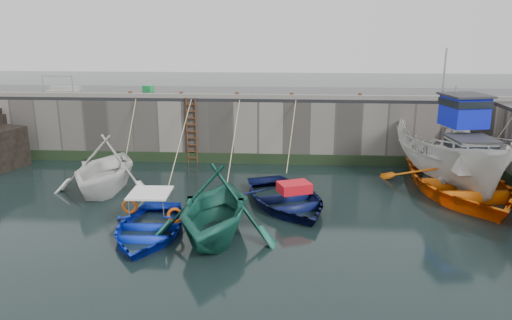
# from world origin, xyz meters

# --- Properties ---
(ground) EXTENTS (120.00, 120.00, 0.00)m
(ground) POSITION_xyz_m (0.00, 0.00, 0.00)
(ground) COLOR black
(ground) RESTS_ON ground
(quay_back) EXTENTS (30.00, 5.00, 3.00)m
(quay_back) POSITION_xyz_m (0.00, 12.50, 1.50)
(quay_back) COLOR slate
(quay_back) RESTS_ON ground
(road_back) EXTENTS (30.00, 5.00, 0.16)m
(road_back) POSITION_xyz_m (0.00, 12.50, 3.08)
(road_back) COLOR black
(road_back) RESTS_ON quay_back
(kerb_back) EXTENTS (30.00, 0.30, 0.20)m
(kerb_back) POSITION_xyz_m (0.00, 10.15, 3.26)
(kerb_back) COLOR slate
(kerb_back) RESTS_ON road_back
(algae_back) EXTENTS (30.00, 0.08, 0.50)m
(algae_back) POSITION_xyz_m (0.00, 9.96, 0.25)
(algae_back) COLOR black
(algae_back) RESTS_ON ground
(ladder) EXTENTS (0.51, 0.08, 3.20)m
(ladder) POSITION_xyz_m (-2.00, 9.91, 1.59)
(ladder) COLOR #3F1E0F
(ladder) RESTS_ON ground
(boat_near_white) EXTENTS (4.24, 4.91, 2.57)m
(boat_near_white) POSITION_xyz_m (-4.71, 5.42, 0.00)
(boat_near_white) COLOR silver
(boat_near_white) RESTS_ON ground
(boat_near_white_rope) EXTENTS (0.04, 3.33, 3.10)m
(boat_near_white_rope) POSITION_xyz_m (-4.71, 8.96, 0.00)
(boat_near_white_rope) COLOR tan
(boat_near_white_rope) RESTS_ON ground
(boat_near_blue) EXTENTS (3.36, 4.59, 0.93)m
(boat_near_blue) POSITION_xyz_m (-1.78, 1.26, 0.00)
(boat_near_blue) COLOR #0D2BC9
(boat_near_blue) RESTS_ON ground
(boat_near_blue_rope) EXTENTS (0.04, 6.76, 3.10)m
(boat_near_blue_rope) POSITION_xyz_m (-1.78, 6.88, 0.00)
(boat_near_blue_rope) COLOR tan
(boat_near_blue_rope) RESTS_ON ground
(boat_near_blacktrim) EXTENTS (4.54, 5.18, 2.62)m
(boat_near_blacktrim) POSITION_xyz_m (0.42, 1.17, 0.00)
(boat_near_blacktrim) COLOR #195948
(boat_near_blacktrim) RESTS_ON ground
(boat_near_blacktrim_rope) EXTENTS (0.04, 6.84, 3.10)m
(boat_near_blacktrim_rope) POSITION_xyz_m (0.42, 6.83, 0.00)
(boat_near_blacktrim_rope) COLOR tan
(boat_near_blacktrim_rope) RESTS_ON ground
(boat_near_navy) EXTENTS (5.36, 6.18, 1.07)m
(boat_near_navy) POSITION_xyz_m (2.62, 4.20, 0.00)
(boat_near_navy) COLOR #09103C
(boat_near_navy) RESTS_ON ground
(boat_near_navy_rope) EXTENTS (0.04, 4.20, 3.10)m
(boat_near_navy_rope) POSITION_xyz_m (2.62, 8.35, 0.00)
(boat_near_navy_rope) COLOR tan
(boat_near_navy_rope) RESTS_ON ground
(boat_far_white) EXTENTS (4.49, 8.10, 5.96)m
(boat_far_white) POSITION_xyz_m (9.51, 7.25, 1.24)
(boat_far_white) COLOR silver
(boat_far_white) RESTS_ON ground
(boat_far_orange) EXTENTS (5.90, 7.77, 4.51)m
(boat_far_orange) POSITION_xyz_m (9.50, 5.96, 0.49)
(boat_far_orange) COLOR orange
(boat_far_orange) RESTS_ON ground
(fish_crate) EXTENTS (0.63, 0.54, 0.33)m
(fish_crate) POSITION_xyz_m (-4.70, 12.29, 3.33)
(fish_crate) COLOR #19893B
(fish_crate) RESTS_ON road_back
(railing) EXTENTS (1.60, 1.05, 1.00)m
(railing) POSITION_xyz_m (-8.75, 11.25, 3.36)
(railing) COLOR #A5A8AD
(railing) RESTS_ON road_back
(bollard_a) EXTENTS (0.18, 0.18, 0.28)m
(bollard_a) POSITION_xyz_m (-5.00, 10.25, 3.30)
(bollard_a) COLOR #3F1E0F
(bollard_a) RESTS_ON road_back
(bollard_b) EXTENTS (0.18, 0.18, 0.28)m
(bollard_b) POSITION_xyz_m (-2.50, 10.25, 3.30)
(bollard_b) COLOR #3F1E0F
(bollard_b) RESTS_ON road_back
(bollard_c) EXTENTS (0.18, 0.18, 0.28)m
(bollard_c) POSITION_xyz_m (0.20, 10.25, 3.30)
(bollard_c) COLOR #3F1E0F
(bollard_c) RESTS_ON road_back
(bollard_d) EXTENTS (0.18, 0.18, 0.28)m
(bollard_d) POSITION_xyz_m (2.80, 10.25, 3.30)
(bollard_d) COLOR #3F1E0F
(bollard_d) RESTS_ON road_back
(bollard_e) EXTENTS (0.18, 0.18, 0.28)m
(bollard_e) POSITION_xyz_m (6.00, 10.25, 3.30)
(bollard_e) COLOR #3F1E0F
(bollard_e) RESTS_ON road_back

